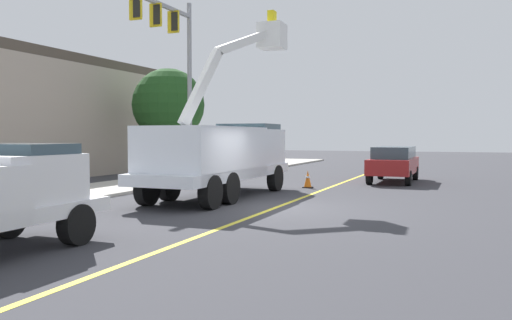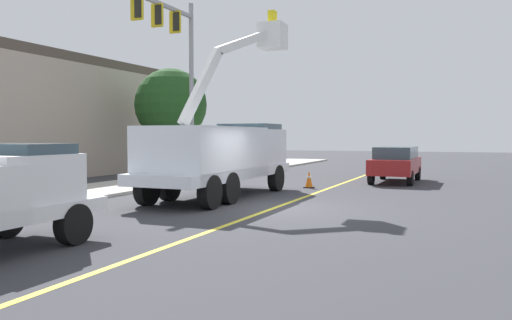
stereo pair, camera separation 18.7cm
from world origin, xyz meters
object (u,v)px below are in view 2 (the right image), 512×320
Objects in this scene: utility_bucket_truck at (222,153)px; passing_minivan at (396,162)px; traffic_signal_mast at (175,51)px; traffic_cone_mid_front at (309,179)px.

passing_minivan is at bearing -31.31° from utility_bucket_truck.
utility_bucket_truck is at bearing -133.82° from traffic_signal_mast.
passing_minivan is 5.22m from traffic_cone_mid_front.
traffic_cone_mid_front is at bearing -88.09° from traffic_signal_mast.
utility_bucket_truck is 9.95m from passing_minivan.
passing_minivan is (8.49, -5.16, -0.63)m from utility_bucket_truck.
passing_minivan is at bearing -36.91° from traffic_cone_mid_front.
traffic_cone_mid_front is at bearing 143.09° from passing_minivan.
utility_bucket_truck is 4.96m from traffic_cone_mid_front.
passing_minivan is 11.61m from traffic_signal_mast.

